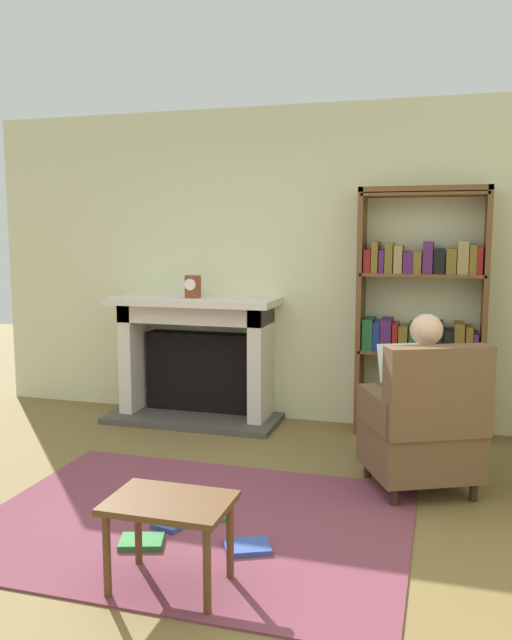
{
  "coord_description": "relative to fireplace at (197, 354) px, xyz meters",
  "views": [
    {
      "loc": [
        1.32,
        -2.97,
        1.63
      ],
      "look_at": [
        0.1,
        1.2,
        1.05
      ],
      "focal_mm": 36.54,
      "sensor_mm": 36.0,
      "label": 1
    }
  ],
  "objects": [
    {
      "name": "ground",
      "position": [
        0.76,
        -2.3,
        -0.58
      ],
      "size": [
        14.0,
        14.0,
        0.0
      ],
      "primitive_type": "plane",
      "color": "brown"
    },
    {
      "name": "back_wall",
      "position": [
        0.76,
        0.25,
        0.77
      ],
      "size": [
        5.6,
        0.1,
        2.7
      ],
      "primitive_type": "cube",
      "color": "beige",
      "rests_on": "ground"
    },
    {
      "name": "area_rug",
      "position": [
        0.76,
        -2.0,
        -0.57
      ],
      "size": [
        2.4,
        1.8,
        0.01
      ],
      "primitive_type": "cube",
      "color": "brown",
      "rests_on": "ground"
    },
    {
      "name": "fireplace",
      "position": [
        0.0,
        0.0,
        0.0
      ],
      "size": [
        1.5,
        0.64,
        1.08
      ],
      "color": "#4C4742",
      "rests_on": "ground"
    },
    {
      "name": "mantel_clock",
      "position": [
        0.01,
        -0.1,
        0.6
      ],
      "size": [
        0.14,
        0.14,
        0.19
      ],
      "color": "brown",
      "rests_on": "fireplace"
    },
    {
      "name": "bookshelf",
      "position": [
        1.89,
        0.03,
        0.36
      ],
      "size": [
        1.0,
        0.32,
        1.99
      ],
      "color": "brown",
      "rests_on": "ground"
    },
    {
      "name": "armchair_reading",
      "position": [
        1.98,
        -1.19,
        -0.15
      ],
      "size": [
        0.85,
        0.84,
        0.97
      ],
      "rotation": [
        0.0,
        0.0,
        3.59
      ],
      "color": "#331E14",
      "rests_on": "ground"
    },
    {
      "name": "seated_reader",
      "position": [
        1.93,
        -1.09,
        0.05
      ],
      "size": [
        0.52,
        0.6,
        1.14
      ],
      "rotation": [
        0.0,
        0.0,
        3.59
      ],
      "color": "silver",
      "rests_on": "ground"
    },
    {
      "name": "side_table",
      "position": [
        0.91,
        -2.68,
        -0.21
      ],
      "size": [
        0.56,
        0.39,
        0.43
      ],
      "color": "brown",
      "rests_on": "ground"
    },
    {
      "name": "scattered_books",
      "position": [
        0.81,
        -2.18,
        -0.55
      ],
      "size": [
        0.82,
        0.62,
        0.03
      ],
      "color": "#334CA5",
      "rests_on": "area_rug"
    }
  ]
}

